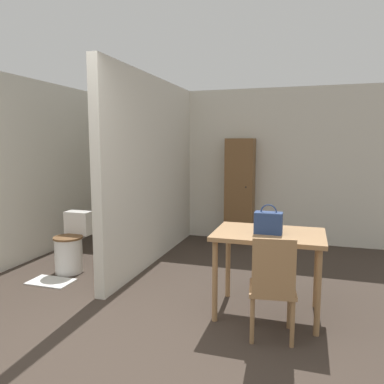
{
  "coord_description": "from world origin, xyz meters",
  "views": [
    {
      "loc": [
        1.36,
        -2.03,
        1.62
      ],
      "look_at": [
        0.14,
        1.91,
        1.08
      ],
      "focal_mm": 35.0,
      "sensor_mm": 36.0,
      "label": 1
    }
  ],
  "objects_px": {
    "dining_table": "(269,243)",
    "wooden_cabinet": "(240,191)",
    "toilet": "(71,246)",
    "wooden_chair": "(273,285)",
    "handbag": "(268,222)"
  },
  "relations": [
    {
      "from": "dining_table",
      "to": "wooden_cabinet",
      "type": "bearing_deg",
      "value": 105.97
    },
    {
      "from": "dining_table",
      "to": "toilet",
      "type": "xyz_separation_m",
      "value": [
        -2.52,
        0.49,
        -0.37
      ]
    },
    {
      "from": "wooden_chair",
      "to": "toilet",
      "type": "height_order",
      "value": "wooden_chair"
    },
    {
      "from": "wooden_cabinet",
      "to": "handbag",
      "type": "bearing_deg",
      "value": -74.36
    },
    {
      "from": "dining_table",
      "to": "toilet",
      "type": "relative_size",
      "value": 1.36
    },
    {
      "from": "dining_table",
      "to": "toilet",
      "type": "height_order",
      "value": "dining_table"
    },
    {
      "from": "toilet",
      "to": "dining_table",
      "type": "bearing_deg",
      "value": -11.07
    },
    {
      "from": "wooden_chair",
      "to": "wooden_cabinet",
      "type": "relative_size",
      "value": 0.52
    },
    {
      "from": "toilet",
      "to": "handbag",
      "type": "xyz_separation_m",
      "value": [
        2.51,
        -0.53,
        0.58
      ]
    },
    {
      "from": "wooden_chair",
      "to": "wooden_cabinet",
      "type": "height_order",
      "value": "wooden_cabinet"
    },
    {
      "from": "toilet",
      "to": "wooden_cabinet",
      "type": "xyz_separation_m",
      "value": [
        1.79,
        2.06,
        0.53
      ]
    },
    {
      "from": "wooden_chair",
      "to": "toilet",
      "type": "relative_size",
      "value": 1.2
    },
    {
      "from": "wooden_cabinet",
      "to": "dining_table",
      "type": "bearing_deg",
      "value": -74.03
    },
    {
      "from": "handbag",
      "to": "wooden_cabinet",
      "type": "height_order",
      "value": "wooden_cabinet"
    },
    {
      "from": "handbag",
      "to": "wooden_chair",
      "type": "bearing_deg",
      "value": -78.27
    }
  ]
}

